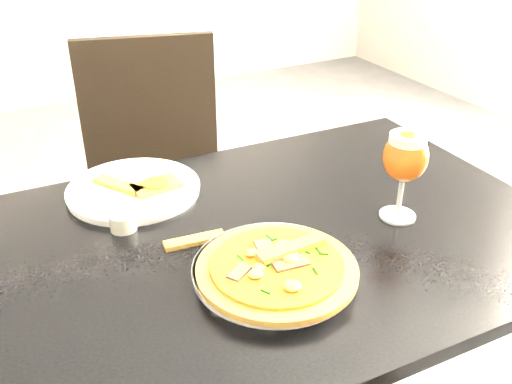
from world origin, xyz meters
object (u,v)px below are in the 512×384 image
chair_far (158,185)px  dining_table (265,270)px  pizza (277,267)px  beer_glass (406,158)px

chair_far → dining_table: bearing=-75.2°
pizza → beer_glass: size_ratio=1.50×
dining_table → chair_far: chair_far is taller
dining_table → chair_far: (-0.00, 0.70, -0.13)m
dining_table → beer_glass: 0.36m
dining_table → beer_glass: beer_glass is taller
dining_table → beer_glass: size_ratio=6.43×
dining_table → pizza: pizza is taller
dining_table → chair_far: size_ratio=1.27×
chair_far → beer_glass: bearing=-55.4°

